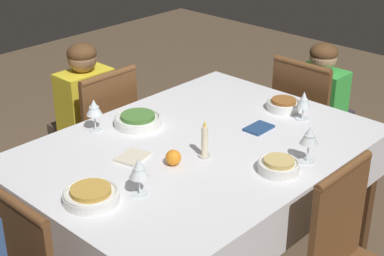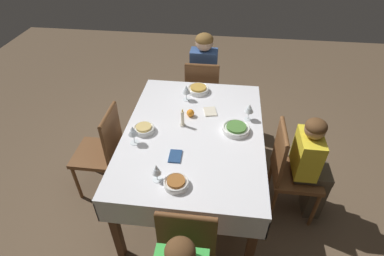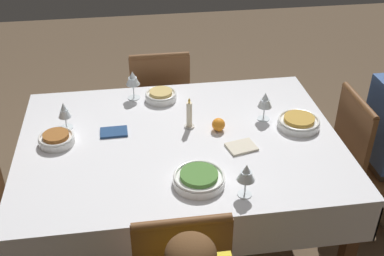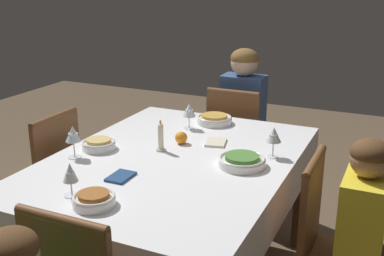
{
  "view_description": "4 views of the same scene",
  "coord_description": "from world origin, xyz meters",
  "px_view_note": "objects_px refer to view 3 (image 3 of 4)",
  "views": [
    {
      "loc": [
        1.74,
        1.6,
        1.98
      ],
      "look_at": [
        0.03,
        -0.0,
        0.87
      ],
      "focal_mm": 55.0,
      "sensor_mm": 36.0,
      "label": 1
    },
    {
      "loc": [
        -1.92,
        -0.22,
        2.37
      ],
      "look_at": [
        -0.04,
        0.01,
        0.84
      ],
      "focal_mm": 28.0,
      "sensor_mm": 36.0,
      "label": 2
    },
    {
      "loc": [
        -0.23,
        -1.96,
        2.11
      ],
      "look_at": [
        0.06,
        -0.02,
        0.85
      ],
      "focal_mm": 45.0,
      "sensor_mm": 36.0,
      "label": 3
    },
    {
      "loc": [
        -2.01,
        -1.03,
        1.67
      ],
      "look_at": [
        0.07,
        -0.08,
        0.92
      ],
      "focal_mm": 45.0,
      "sensor_mm": 36.0,
      "label": 4
    }
  ],
  "objects_px": {
    "wine_glass_south": "(246,173)",
    "bowl_north": "(161,95)",
    "wine_glass_west": "(64,111)",
    "candle_centerpiece": "(189,116)",
    "bowl_south": "(199,178)",
    "chair_east": "(366,162)",
    "wine_glass_north": "(133,79)",
    "bowl_east": "(299,122)",
    "wine_glass_east": "(265,101)",
    "napkin_red_folded": "(241,147)",
    "napkin_spare_side": "(114,132)",
    "orange_fruit": "(218,125)",
    "chair_north": "(160,104)",
    "bowl_west": "(56,139)",
    "dining_table": "(180,152)"
  },
  "relations": [
    {
      "from": "bowl_east",
      "to": "napkin_red_folded",
      "type": "bearing_deg",
      "value": -156.63
    },
    {
      "from": "dining_table",
      "to": "bowl_north",
      "type": "height_order",
      "value": "bowl_north"
    },
    {
      "from": "dining_table",
      "to": "bowl_east",
      "type": "height_order",
      "value": "bowl_east"
    },
    {
      "from": "bowl_south",
      "to": "napkin_red_folded",
      "type": "xyz_separation_m",
      "value": [
        0.24,
        0.23,
        -0.02
      ]
    },
    {
      "from": "napkin_spare_side",
      "to": "wine_glass_west",
      "type": "bearing_deg",
      "value": 160.05
    },
    {
      "from": "bowl_west",
      "to": "wine_glass_north",
      "type": "bearing_deg",
      "value": 45.59
    },
    {
      "from": "chair_north",
      "to": "wine_glass_south",
      "type": "bearing_deg",
      "value": 101.16
    },
    {
      "from": "dining_table",
      "to": "napkin_spare_side",
      "type": "xyz_separation_m",
      "value": [
        -0.32,
        0.1,
        0.08
      ]
    },
    {
      "from": "wine_glass_west",
      "to": "dining_table",
      "type": "bearing_deg",
      "value": -18.74
    },
    {
      "from": "chair_east",
      "to": "chair_north",
      "type": "relative_size",
      "value": 1.0
    },
    {
      "from": "bowl_east",
      "to": "wine_glass_south",
      "type": "xyz_separation_m",
      "value": [
        -0.4,
        -0.48,
        0.09
      ]
    },
    {
      "from": "chair_east",
      "to": "wine_glass_south",
      "type": "relative_size",
      "value": 5.84
    },
    {
      "from": "wine_glass_north",
      "to": "bowl_east",
      "type": "bearing_deg",
      "value": -27.26
    },
    {
      "from": "wine_glass_south",
      "to": "napkin_red_folded",
      "type": "distance_m",
      "value": 0.36
    },
    {
      "from": "wine_glass_west",
      "to": "candle_centerpiece",
      "type": "distance_m",
      "value": 0.63
    },
    {
      "from": "wine_glass_east",
      "to": "bowl_west",
      "type": "height_order",
      "value": "wine_glass_east"
    },
    {
      "from": "wine_glass_south",
      "to": "bowl_north",
      "type": "bearing_deg",
      "value": 107.6
    },
    {
      "from": "bowl_north",
      "to": "wine_glass_south",
      "type": "bearing_deg",
      "value": -72.4
    },
    {
      "from": "chair_east",
      "to": "orange_fruit",
      "type": "xyz_separation_m",
      "value": [
        -0.84,
        0.03,
        0.3
      ]
    },
    {
      "from": "napkin_spare_side",
      "to": "orange_fruit",
      "type": "bearing_deg",
      "value": -5.45
    },
    {
      "from": "dining_table",
      "to": "napkin_red_folded",
      "type": "relative_size",
      "value": 10.16
    },
    {
      "from": "wine_glass_north",
      "to": "wine_glass_west",
      "type": "bearing_deg",
      "value": -143.73
    },
    {
      "from": "napkin_spare_side",
      "to": "dining_table",
      "type": "bearing_deg",
      "value": -17.83
    },
    {
      "from": "candle_centerpiece",
      "to": "napkin_red_folded",
      "type": "distance_m",
      "value": 0.32
    },
    {
      "from": "chair_north",
      "to": "wine_glass_west",
      "type": "relative_size",
      "value": 6.3
    },
    {
      "from": "dining_table",
      "to": "orange_fruit",
      "type": "xyz_separation_m",
      "value": [
        0.21,
        0.05,
        0.11
      ]
    },
    {
      "from": "orange_fruit",
      "to": "chair_east",
      "type": "bearing_deg",
      "value": -2.25
    },
    {
      "from": "wine_glass_south",
      "to": "bowl_east",
      "type": "bearing_deg",
      "value": 50.25
    },
    {
      "from": "bowl_south",
      "to": "candle_centerpiece",
      "type": "bearing_deg",
      "value": 87.2
    },
    {
      "from": "chair_east",
      "to": "wine_glass_east",
      "type": "bearing_deg",
      "value": 79.74
    },
    {
      "from": "wine_glass_west",
      "to": "wine_glass_south",
      "type": "xyz_separation_m",
      "value": [
        0.78,
        -0.64,
        0.02
      ]
    },
    {
      "from": "chair_north",
      "to": "bowl_west",
      "type": "distance_m",
      "value": 1.0
    },
    {
      "from": "chair_north",
      "to": "wine_glass_east",
      "type": "height_order",
      "value": "wine_glass_east"
    },
    {
      "from": "wine_glass_west",
      "to": "wine_glass_east",
      "type": "bearing_deg",
      "value": -3.64
    },
    {
      "from": "chair_north",
      "to": "bowl_east",
      "type": "bearing_deg",
      "value": 129.14
    },
    {
      "from": "wine_glass_west",
      "to": "bowl_south",
      "type": "bearing_deg",
      "value": -42.02
    },
    {
      "from": "wine_glass_north",
      "to": "candle_centerpiece",
      "type": "bearing_deg",
      "value": -52.57
    },
    {
      "from": "chair_north",
      "to": "bowl_west",
      "type": "xyz_separation_m",
      "value": [
        -0.56,
        -0.78,
        0.29
      ]
    },
    {
      "from": "chair_east",
      "to": "wine_glass_south",
      "type": "xyz_separation_m",
      "value": [
        -0.82,
        -0.47,
        0.38
      ]
    },
    {
      "from": "bowl_south",
      "to": "bowl_north",
      "type": "xyz_separation_m",
      "value": [
        -0.09,
        0.76,
        0.0
      ]
    },
    {
      "from": "dining_table",
      "to": "napkin_red_folded",
      "type": "distance_m",
      "value": 0.32
    },
    {
      "from": "bowl_east",
      "to": "orange_fruit",
      "type": "distance_m",
      "value": 0.42
    },
    {
      "from": "chair_east",
      "to": "orange_fruit",
      "type": "distance_m",
      "value": 0.89
    },
    {
      "from": "chair_north",
      "to": "bowl_west",
      "type": "relative_size",
      "value": 5.34
    },
    {
      "from": "chair_north",
      "to": "bowl_east",
      "type": "distance_m",
      "value": 1.07
    },
    {
      "from": "bowl_west",
      "to": "napkin_spare_side",
      "type": "relative_size",
      "value": 1.26
    },
    {
      "from": "bowl_east",
      "to": "napkin_spare_side",
      "type": "bearing_deg",
      "value": 175.35
    },
    {
      "from": "chair_north",
      "to": "wine_glass_north",
      "type": "height_order",
      "value": "wine_glass_north"
    },
    {
      "from": "bowl_north",
      "to": "napkin_spare_side",
      "type": "distance_m",
      "value": 0.41
    },
    {
      "from": "candle_centerpiece",
      "to": "chair_north",
      "type": "bearing_deg",
      "value": 97.54
    }
  ]
}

